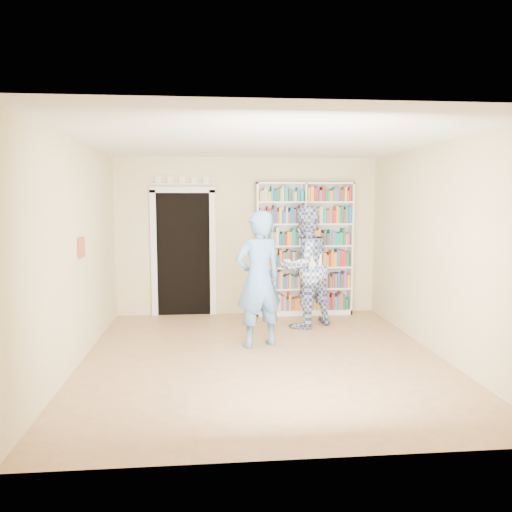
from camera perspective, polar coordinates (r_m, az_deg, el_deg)
The scene contains 11 objects.
floor at distance 6.44m, azimuth 0.77°, elevation -11.51°, with size 5.00×5.00×0.00m, color #996C4A.
ceiling at distance 6.16m, azimuth 0.81°, elevation 13.10°, with size 5.00×5.00×0.00m, color white.
wall_back at distance 8.64m, azimuth -1.00°, elevation 2.24°, with size 4.50×4.50×0.00m, color beige.
wall_left at distance 6.32m, azimuth -19.92°, elevation 0.29°, with size 5.00×5.00×0.00m, color beige.
wall_right at distance 6.78m, azimuth 20.06°, elevation 0.68°, with size 5.00×5.00×0.00m, color beige.
bookshelf at distance 8.63m, azimuth 5.51°, elevation 0.87°, with size 1.65×0.31×2.27m.
doorway at distance 8.62m, azimuth -8.30°, elevation 1.03°, with size 1.10×0.08×2.43m.
wall_art at distance 6.51m, azimuth -19.33°, elevation 0.92°, with size 0.03×0.25×0.25m, color brown.
man_blue at distance 6.70m, azimuth 0.29°, elevation -2.70°, with size 0.67×0.44×1.84m, color #527FB7.
man_plaid at distance 7.80m, azimuth 5.56°, elevation -1.25°, with size 0.92×0.72×1.89m, color #2F4990.
paper_sheet at distance 7.59m, azimuth 6.79°, elevation -0.92°, with size 0.21×0.01×0.30m, color white.
Camera 1 is at (-0.66, -6.09, 1.99)m, focal length 35.00 mm.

